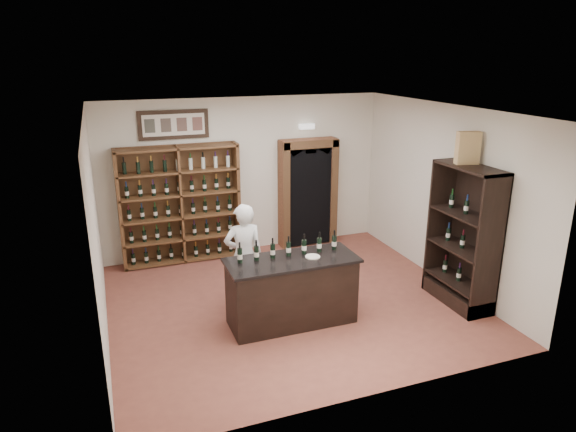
{
  "coord_description": "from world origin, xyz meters",
  "views": [
    {
      "loc": [
        -2.58,
        -6.88,
        3.8
      ],
      "look_at": [
        0.08,
        0.3,
        1.34
      ],
      "focal_mm": 32.0,
      "sensor_mm": 36.0,
      "label": 1
    }
  ],
  "objects_px": {
    "wine_shelf": "(180,204)",
    "wine_crate": "(468,148)",
    "tasting_counter": "(292,291)",
    "shopkeeper": "(244,256)",
    "side_cabinet": "(463,257)",
    "counter_bottle_0": "(240,255)"
  },
  "relations": [
    {
      "from": "wine_shelf",
      "to": "side_cabinet",
      "type": "bearing_deg",
      "value": -40.21
    },
    {
      "from": "tasting_counter",
      "to": "wine_crate",
      "type": "height_order",
      "value": "wine_crate"
    },
    {
      "from": "tasting_counter",
      "to": "counter_bottle_0",
      "type": "distance_m",
      "value": 0.96
    },
    {
      "from": "wine_shelf",
      "to": "wine_crate",
      "type": "distance_m",
      "value": 5.09
    },
    {
      "from": "wine_shelf",
      "to": "wine_crate",
      "type": "height_order",
      "value": "wine_crate"
    },
    {
      "from": "tasting_counter",
      "to": "wine_shelf",
      "type": "bearing_deg",
      "value": 110.56
    },
    {
      "from": "side_cabinet",
      "to": "wine_crate",
      "type": "height_order",
      "value": "wine_crate"
    },
    {
      "from": "counter_bottle_0",
      "to": "shopkeeper",
      "type": "height_order",
      "value": "shopkeeper"
    },
    {
      "from": "tasting_counter",
      "to": "shopkeeper",
      "type": "relative_size",
      "value": 1.14
    },
    {
      "from": "wine_crate",
      "to": "wine_shelf",
      "type": "bearing_deg",
      "value": 155.76
    },
    {
      "from": "tasting_counter",
      "to": "side_cabinet",
      "type": "relative_size",
      "value": 0.85
    },
    {
      "from": "counter_bottle_0",
      "to": "tasting_counter",
      "type": "bearing_deg",
      "value": -10.39
    },
    {
      "from": "tasting_counter",
      "to": "wine_crate",
      "type": "bearing_deg",
      "value": -3.37
    },
    {
      "from": "wine_crate",
      "to": "tasting_counter",
      "type": "bearing_deg",
      "value": -168.57
    },
    {
      "from": "shopkeeper",
      "to": "wine_crate",
      "type": "distance_m",
      "value": 3.71
    },
    {
      "from": "side_cabinet",
      "to": "shopkeeper",
      "type": "bearing_deg",
      "value": 161.55
    },
    {
      "from": "tasting_counter",
      "to": "shopkeeper",
      "type": "distance_m",
      "value": 0.97
    },
    {
      "from": "counter_bottle_0",
      "to": "wine_crate",
      "type": "relative_size",
      "value": 0.62
    },
    {
      "from": "counter_bottle_0",
      "to": "wine_crate",
      "type": "distance_m",
      "value": 3.7
    },
    {
      "from": "side_cabinet",
      "to": "counter_bottle_0",
      "type": "bearing_deg",
      "value": 172.85
    },
    {
      "from": "shopkeeper",
      "to": "wine_crate",
      "type": "bearing_deg",
      "value": 166.08
    },
    {
      "from": "wine_crate",
      "to": "side_cabinet",
      "type": "bearing_deg",
      "value": -70.92
    }
  ]
}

